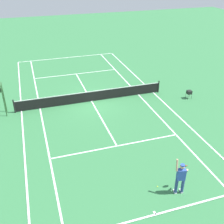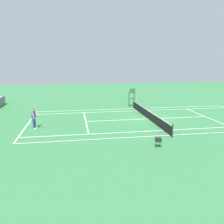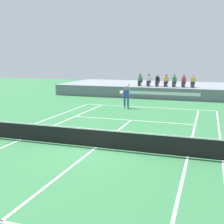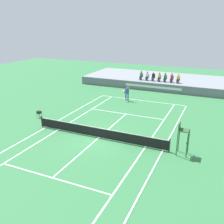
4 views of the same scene
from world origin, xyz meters
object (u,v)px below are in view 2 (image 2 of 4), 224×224
object	(u,v)px
tennis_player	(34,118)
umpire_chair	(132,95)
tennis_ball	(44,125)
ball_hopper	(158,139)

from	to	relation	value
tennis_player	umpire_chair	size ratio (longest dim) A/B	0.85
tennis_player	tennis_ball	distance (m)	1.43
tennis_ball	umpire_chair	world-z (taller)	umpire_chair
tennis_ball	tennis_player	bearing A→B (deg)	140.18
tennis_ball	ball_hopper	world-z (taller)	ball_hopper
tennis_player	tennis_ball	world-z (taller)	tennis_player
tennis_player	tennis_ball	size ratio (longest dim) A/B	30.63
tennis_player	tennis_ball	bearing A→B (deg)	-39.82
tennis_player	umpire_chair	bearing A→B (deg)	-52.43
tennis_ball	ball_hopper	bearing A→B (deg)	-129.40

